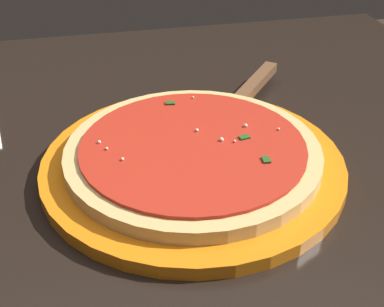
# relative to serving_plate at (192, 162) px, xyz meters

# --- Properties ---
(restaurant_table) EXTENTS (1.03, 0.96, 0.77)m
(restaurant_table) POSITION_rel_serving_plate_xyz_m (0.04, 0.00, -0.14)
(restaurant_table) COLOR black
(restaurant_table) RESTS_ON ground_plane
(serving_plate) EXTENTS (0.35, 0.35, 0.02)m
(serving_plate) POSITION_rel_serving_plate_xyz_m (0.00, 0.00, 0.00)
(serving_plate) COLOR orange
(serving_plate) RESTS_ON restaurant_table
(pizza) EXTENTS (0.29, 0.29, 0.02)m
(pizza) POSITION_rel_serving_plate_xyz_m (-0.00, -0.00, 0.02)
(pizza) COLOR #DBB26B
(pizza) RESTS_ON serving_plate
(pizza_server) EXTENTS (0.17, 0.20, 0.01)m
(pizza_server) POSITION_rel_serving_plate_xyz_m (-0.10, -0.13, 0.01)
(pizza_server) COLOR silver
(pizza_server) RESTS_ON serving_plate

